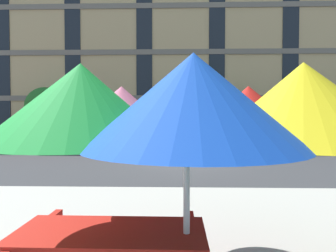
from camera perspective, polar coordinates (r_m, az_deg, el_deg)
ground_plane at (r=11.85m, az=3.00°, el=-7.25°), size 120.00×120.00×0.00m
sidewalk_far at (r=18.59m, az=2.50°, el=-3.80°), size 56.00×3.60×0.12m
apartment_building at (r=27.80m, az=2.25°, el=17.91°), size 40.45×12.08×19.20m
pickup_red at (r=17.28m, az=-25.21°, el=-1.17°), size 5.10×2.12×2.20m
sedan_gray at (r=15.53m, az=-4.92°, el=-1.60°), size 4.40×1.98×1.78m
sedan_black at (r=16.32m, az=20.73°, el=-1.54°), size 4.40×1.98×1.78m
street_tree_left at (r=20.36m, az=-22.71°, el=3.36°), size 2.51×2.51×3.76m
street_tree_middle at (r=18.85m, az=12.21°, el=3.95°), size 1.97×1.99×3.69m
patio_umbrella at (r=2.70m, az=3.65°, el=3.80°), size 3.33×3.33×2.28m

